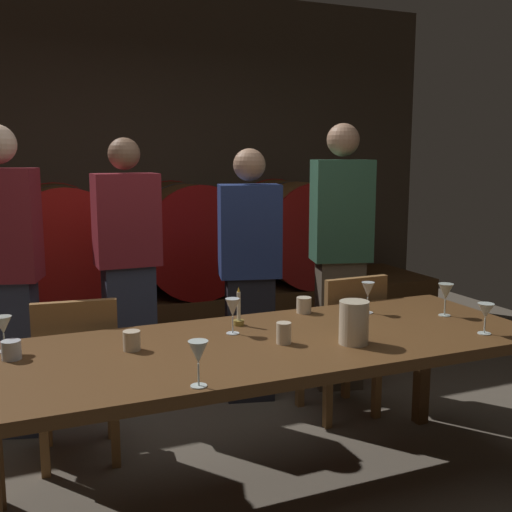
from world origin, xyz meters
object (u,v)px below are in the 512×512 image
Objects in this scene: chair_right at (345,339)px; wine_glass_center_right at (368,291)px; wine_glass_left at (198,354)px; dining_table at (270,355)px; cup_far_right at (304,305)px; wine_glass_far_right at (446,293)px; wine_glass_right at (486,312)px; wine_glass_far_left at (3,326)px; guest_center_left at (128,274)px; cup_far_left at (11,350)px; cup_center_left at (132,341)px; chair_left at (77,372)px; guest_far_left at (5,279)px; cup_center_right at (284,333)px; wine_glass_center_left at (233,309)px; wine_barrel_center_right at (185,237)px; wine_barrel_far_right at (294,231)px; guest_far_right at (341,255)px; guest_center_right at (250,274)px; pitcher at (354,322)px; candle_center at (239,315)px; wine_barrel_center_left at (61,244)px.

wine_glass_center_right reaches higher than chair_right.
dining_table is at bearing 41.18° from wine_glass_left.
cup_far_right is at bearing 156.16° from wine_glass_center_right.
wine_glass_far_right is (0.33, -0.20, 0.00)m from wine_glass_center_right.
cup_far_right is at bearing 131.66° from wine_glass_right.
dining_table is 1.14m from wine_glass_far_left.
guest_center_left is 1.33m from cup_far_left.
guest_center_left is at bearing 79.34° from cup_center_left.
chair_left is 0.72m from guest_far_left.
wine_glass_center_left is at bearing 124.33° from cup_center_right.
wine_glass_left is 1.13m from cup_far_right.
chair_right is at bearing -179.41° from guest_far_left.
wine_glass_left is 0.84m from cup_far_left.
wine_barrel_far_right is at bearing 0.00° from wine_barrel_center_right.
dining_table is 1.50m from guest_far_right.
wine_barrel_center_right is 1.22m from guest_center_right.
cup_center_left is (-1.54, 0.39, -0.06)m from wine_glass_right.
guest_far_right is 10.68× the size of wine_glass_center_left.
guest_far_right reaches higher than cup_far_left.
wine_glass_left is at bearing -121.34° from wine_glass_center_left.
pitcher is 0.96m from cup_center_left.
guest_center_right reaches higher than wine_glass_far_right.
guest_center_left is 10.02× the size of wine_glass_far_right.
candle_center is 0.81m from wine_glass_left.
wine_glass_center_right is (1.75, -0.05, 0.01)m from wine_glass_far_left.
wine_glass_center_left is at bearing 173.75° from wine_glass_far_right.
guest_center_left reaches higher than cup_center_left.
cup_far_right is (-0.42, -0.28, 0.31)m from chair_right.
wine_barrel_center_right is 6.19× the size of wine_glass_right.
wine_glass_center_left reaches higher than chair_right.
wine_glass_center_right is at bearing 168.05° from guest_far_left.
wine_barrel_center_right reaches higher than cup_far_right.
guest_far_right is at bearing -160.69° from chair_left.
guest_far_left reaches higher than wine_glass_right.
guest_center_right reaches higher than cup_center_left.
wine_barrel_center_right is 1.01× the size of chair_right.
wine_glass_center_left is 0.28m from cup_center_right.
wine_barrel_center_right is at bearing 91.62° from cup_far_right.
chair_left is (-0.10, -1.68, -0.42)m from wine_barrel_center_left.
guest_center_left is 10.21× the size of wine_glass_center_right.
wine_glass_center_left is (0.25, -1.14, 0.02)m from guest_center_left.
wine_glass_far_left is at bearing -176.66° from cup_far_right.
guest_center_left is at bearing -30.83° from chair_right.
guest_far_right is 10.62× the size of wine_glass_far_right.
chair_left is at bearing -122.40° from wine_barrel_center_right.
wine_barrel_center_left is at bearing 79.53° from cup_far_left.
pitcher is 2.02× the size of cup_center_right.
wine_glass_far_left is 1.97× the size of cup_far_left.
wine_glass_center_left is 1.77× the size of cup_center_right.
chair_right is 0.53× the size of guest_center_left.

